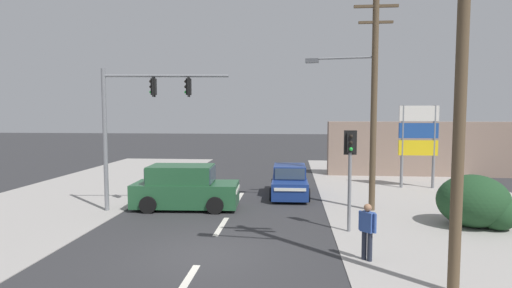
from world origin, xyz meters
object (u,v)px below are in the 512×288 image
object	(u,v)px
utility_pole_midground_right	(370,96)
suv_oncoming_near	(185,188)
sedan_receding_far	(289,182)
pedestrian_at_kerb	(367,229)
shopping_plaza_sign	(418,135)
utility_pole_foreground_right	(456,56)
pedestal_signal_right_kerb	(350,163)
traffic_signal_mast	(135,113)

from	to	relation	value
utility_pole_midground_right	suv_oncoming_near	world-z (taller)	utility_pole_midground_right
sedan_receding_far	pedestrian_at_kerb	bearing A→B (deg)	-75.79
sedan_receding_far	pedestrian_at_kerb	world-z (taller)	pedestrian_at_kerb
shopping_plaza_sign	pedestrian_at_kerb	size ratio (longest dim) A/B	2.82
utility_pole_foreground_right	pedestal_signal_right_kerb	size ratio (longest dim) A/B	2.83
pedestrian_at_kerb	utility_pole_midground_right	bearing A→B (deg)	79.10
pedestal_signal_right_kerb	shopping_plaza_sign	size ratio (longest dim) A/B	0.77
utility_pole_midground_right	sedan_receding_far	xyz separation A→B (m)	(-3.38, 2.75, -4.15)
traffic_signal_mast	shopping_plaza_sign	size ratio (longest dim) A/B	1.30
pedestrian_at_kerb	utility_pole_foreground_right	bearing A→B (deg)	-52.12
pedestrian_at_kerb	traffic_signal_mast	bearing A→B (deg)	149.71
utility_pole_foreground_right	utility_pole_midground_right	xyz separation A→B (m)	(-0.31, 7.90, -0.54)
utility_pole_foreground_right	pedestrian_at_kerb	distance (m)	5.07
traffic_signal_mast	suv_oncoming_near	bearing A→B (deg)	17.49
shopping_plaza_sign	sedan_receding_far	xyz separation A→B (m)	(-7.05, -2.73, -2.28)
traffic_signal_mast	pedestal_signal_right_kerb	size ratio (longest dim) A/B	1.69
shopping_plaza_sign	pedestrian_at_kerb	distance (m)	12.63
utility_pole_foreground_right	utility_pole_midground_right	distance (m)	7.93
utility_pole_foreground_right	sedan_receding_far	bearing A→B (deg)	109.10
utility_pole_foreground_right	utility_pole_midground_right	bearing A→B (deg)	92.26
pedestal_signal_right_kerb	suv_oncoming_near	world-z (taller)	pedestal_signal_right_kerb
utility_pole_foreground_right	sedan_receding_far	distance (m)	12.21
utility_pole_midground_right	suv_oncoming_near	bearing A→B (deg)	-177.38
utility_pole_foreground_right	traffic_signal_mast	size ratio (longest dim) A/B	1.68
pedestal_signal_right_kerb	pedestrian_at_kerb	size ratio (longest dim) A/B	2.18
shopping_plaza_sign	suv_oncoming_near	bearing A→B (deg)	-153.26
pedestal_signal_right_kerb	sedan_receding_far	distance (m)	6.60
traffic_signal_mast	sedan_receding_far	xyz separation A→B (m)	(6.43, 3.71, -3.44)
utility_pole_midground_right	utility_pole_foreground_right	bearing A→B (deg)	-87.74
traffic_signal_mast	shopping_plaza_sign	distance (m)	14.99
traffic_signal_mast	sedan_receding_far	distance (m)	8.18
utility_pole_midground_right	suv_oncoming_near	size ratio (longest dim) A/B	1.95
pedestal_signal_right_kerb	sedan_receding_far	world-z (taller)	pedestal_signal_right_kerb
shopping_plaza_sign	pedestrian_at_kerb	xyz separation A→B (m)	(-4.83, -11.49, -2.06)
utility_pole_foreground_right	shopping_plaza_sign	world-z (taller)	utility_pole_foreground_right
suv_oncoming_near	sedan_receding_far	xyz separation A→B (m)	(4.53, 3.11, -0.18)
suv_oncoming_near	utility_pole_midground_right	bearing A→B (deg)	2.62
shopping_plaza_sign	suv_oncoming_near	size ratio (longest dim) A/B	1.00
pedestal_signal_right_kerb	suv_oncoming_near	bearing A→B (deg)	156.37
utility_pole_midground_right	shopping_plaza_sign	world-z (taller)	utility_pole_midground_right
pedestrian_at_kerb	pedestal_signal_right_kerb	bearing A→B (deg)	92.29
pedestal_signal_right_kerb	traffic_signal_mast	bearing A→B (deg)	164.89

